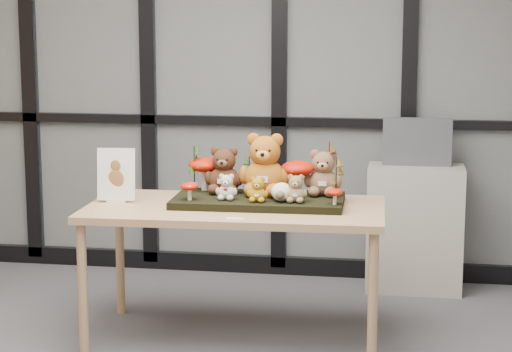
% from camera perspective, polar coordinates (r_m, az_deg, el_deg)
% --- Properties ---
extents(room_shell, '(5.00, 5.00, 5.00)m').
position_cam_1_polar(room_shell, '(3.85, -10.48, 8.71)').
color(room_shell, '#B7B4AD').
rests_on(room_shell, floor).
extents(glass_partition, '(4.90, 0.06, 2.78)m').
position_cam_1_polar(glass_partition, '(6.24, -2.67, 6.80)').
color(glass_partition, '#2D383F').
rests_on(glass_partition, floor).
extents(display_table, '(1.61, 0.84, 0.74)m').
position_cam_1_polar(display_table, '(4.96, -1.29, -2.59)').
color(display_table, tan).
rests_on(display_table, floor).
extents(diorama_tray, '(0.92, 0.48, 0.04)m').
position_cam_1_polar(diorama_tray, '(4.99, 0.16, -1.53)').
color(diorama_tray, black).
rests_on(diorama_tray, display_table).
extents(bear_pooh_yellow, '(0.29, 0.26, 0.37)m').
position_cam_1_polar(bear_pooh_yellow, '(5.02, 0.56, 0.93)').
color(bear_pooh_yellow, '#AC5D16').
rests_on(bear_pooh_yellow, diorama_tray).
extents(bear_brown_medium, '(0.22, 0.20, 0.28)m').
position_cam_1_polar(bear_brown_medium, '(5.08, -1.96, 0.52)').
color(bear_brown_medium, '#422213').
rests_on(bear_brown_medium, diorama_tray).
extents(bear_tan_back, '(0.21, 0.20, 0.27)m').
position_cam_1_polar(bear_tan_back, '(5.03, 4.17, 0.36)').
color(bear_tan_back, brown).
rests_on(bear_tan_back, diorama_tray).
extents(bear_small_yellow, '(0.11, 0.10, 0.15)m').
position_cam_1_polar(bear_small_yellow, '(4.85, 0.11, -0.74)').
color(bear_small_yellow, '#A87610').
rests_on(bear_small_yellow, diorama_tray).
extents(bear_white_bow, '(0.12, 0.11, 0.15)m').
position_cam_1_polar(bear_white_bow, '(4.90, -1.82, -0.58)').
color(bear_white_bow, beige).
rests_on(bear_white_bow, diorama_tray).
extents(bear_beige_small, '(0.13, 0.12, 0.16)m').
position_cam_1_polar(bear_beige_small, '(4.84, 2.47, -0.67)').
color(bear_beige_small, '#886C4C').
rests_on(bear_beige_small, diorama_tray).
extents(plush_cream_hedgehog, '(0.09, 0.08, 0.11)m').
position_cam_1_polar(plush_cream_hedgehog, '(4.86, 1.59, -0.93)').
color(plush_cream_hedgehog, white).
rests_on(plush_cream_hedgehog, diorama_tray).
extents(mushroom_back_left, '(0.18, 0.18, 0.20)m').
position_cam_1_polar(mushroom_back_left, '(5.18, -3.16, 0.24)').
color(mushroom_back_left, '#AB1405').
rests_on(mushroom_back_left, diorama_tray).
extents(mushroom_back_right, '(0.19, 0.19, 0.21)m').
position_cam_1_polar(mushroom_back_right, '(5.04, 2.57, 0.00)').
color(mushroom_back_right, '#AB1405').
rests_on(mushroom_back_right, diorama_tray).
extents(mushroom_front_left, '(0.10, 0.10, 0.11)m').
position_cam_1_polar(mushroom_front_left, '(4.91, -4.11, -0.88)').
color(mushroom_front_left, '#AB1405').
rests_on(mushroom_front_left, diorama_tray).
extents(mushroom_front_right, '(0.08, 0.08, 0.09)m').
position_cam_1_polar(mushroom_front_right, '(4.79, 4.87, -1.22)').
color(mushroom_front_right, '#AB1405').
rests_on(mushroom_front_right, diorama_tray).
extents(sprig_green_far_left, '(0.05, 0.05, 0.25)m').
position_cam_1_polar(sprig_green_far_left, '(5.14, -3.82, 0.46)').
color(sprig_green_far_left, '#10390D').
rests_on(sprig_green_far_left, diorama_tray).
extents(sprig_green_mid_left, '(0.05, 0.05, 0.22)m').
position_cam_1_polar(sprig_green_mid_left, '(5.17, -2.47, 0.34)').
color(sprig_green_mid_left, '#10390D').
rests_on(sprig_green_mid_left, diorama_tray).
extents(sprig_dry_far_right, '(0.05, 0.05, 0.30)m').
position_cam_1_polar(sprig_dry_far_right, '(5.02, 4.52, 0.47)').
color(sprig_dry_far_right, brown).
rests_on(sprig_dry_far_right, diorama_tray).
extents(sprig_dry_mid_right, '(0.05, 0.05, 0.23)m').
position_cam_1_polar(sprig_dry_mid_right, '(4.91, 4.96, -0.17)').
color(sprig_dry_mid_right, brown).
rests_on(sprig_dry_mid_right, diorama_tray).
extents(sprig_green_centre, '(0.05, 0.05, 0.19)m').
position_cam_1_polar(sprig_green_centre, '(5.15, -0.41, 0.15)').
color(sprig_green_centre, '#10390D').
rests_on(sprig_green_centre, diorama_tray).
extents(sign_holder, '(0.21, 0.07, 0.30)m').
position_cam_1_polar(sign_holder, '(5.08, -8.60, -0.07)').
color(sign_holder, silver).
rests_on(sign_holder, display_table).
extents(label_card, '(0.09, 0.03, 0.00)m').
position_cam_1_polar(label_card, '(4.64, -1.30, -2.63)').
color(label_card, white).
rests_on(label_card, display_table).
extents(cabinet, '(0.60, 0.35, 0.81)m').
position_cam_1_polar(cabinet, '(6.03, 9.74, -3.18)').
color(cabinet, '#9B948A').
rests_on(cabinet, floor).
extents(monitor, '(0.43, 0.05, 0.31)m').
position_cam_1_polar(monitor, '(5.95, 9.89, 2.08)').
color(monitor, '#4B4E53').
rests_on(monitor, cabinet).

